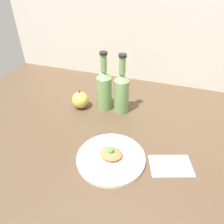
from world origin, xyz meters
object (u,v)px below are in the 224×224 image
at_px(plate, 111,158).
at_px(plated_food, 111,155).
at_px(cider_bottle_left, 104,88).
at_px(cider_bottle_right, 122,91).
at_px(apple, 80,100).

relative_size(plate, plated_food, 1.59).
height_order(plated_food, cider_bottle_left, cider_bottle_left).
height_order(cider_bottle_left, cider_bottle_right, same).
bearing_deg(plate, cider_bottle_right, 99.35).
bearing_deg(cider_bottle_right, plated_food, -80.65).
bearing_deg(plate, plated_food, 180.00).
distance_m(plated_food, cider_bottle_left, 0.37).
xyz_separation_m(cider_bottle_right, apple, (-0.21, -0.03, -0.07)).
bearing_deg(cider_bottle_right, plate, -80.65).
xyz_separation_m(plated_food, cider_bottle_right, (-0.05, 0.33, 0.09)).
bearing_deg(apple, cider_bottle_right, 9.38).
bearing_deg(plated_food, apple, 131.91).
xyz_separation_m(plated_food, cider_bottle_left, (-0.14, 0.33, 0.09)).
relative_size(cider_bottle_left, cider_bottle_right, 1.00).
xyz_separation_m(plate, apple, (-0.26, 0.29, 0.03)).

